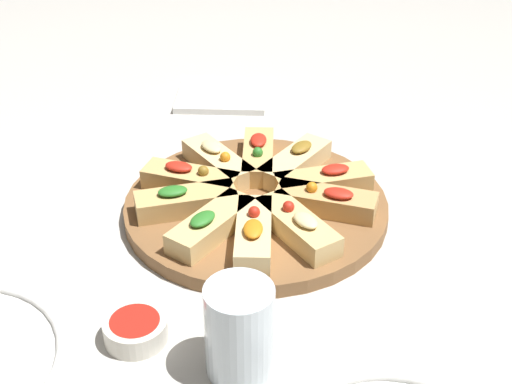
{
  "coord_description": "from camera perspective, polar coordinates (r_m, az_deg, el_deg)",
  "views": [
    {
      "loc": [
        -0.18,
        0.72,
        0.51
      ],
      "look_at": [
        0.0,
        0.0,
        0.03
      ],
      "focal_mm": 50.0,
      "sensor_mm": 36.0,
      "label": 1
    }
  ],
  "objects": [
    {
      "name": "ground_plane",
      "position": [
        0.9,
        -0.0,
        -1.69
      ],
      "size": [
        3.0,
        3.0,
        0.0
      ],
      "primitive_type": "plane",
      "color": "beige"
    },
    {
      "name": "focaccia_slice_8",
      "position": [
        0.86,
        5.6,
        -0.86
      ],
      "size": [
        0.12,
        0.05,
        0.04
      ],
      "color": "tan",
      "rests_on": "serving_board"
    },
    {
      "name": "focaccia_slice_2",
      "position": [
        0.94,
        -3.07,
        2.43
      ],
      "size": [
        0.12,
        0.11,
        0.04
      ],
      "color": "#E5C689",
      "rests_on": "serving_board"
    },
    {
      "name": "dipping_bowl",
      "position": [
        0.73,
        -9.62,
        -10.75
      ],
      "size": [
        0.06,
        0.06,
        0.02
      ],
      "color": "silver",
      "rests_on": "ground_plane"
    },
    {
      "name": "focaccia_slice_5",
      "position": [
        0.82,
        -3.61,
        -2.64
      ],
      "size": [
        0.08,
        0.13,
        0.04
      ],
      "color": "#DBB775",
      "rests_on": "serving_board"
    },
    {
      "name": "focaccia_slice_1",
      "position": [
        0.96,
        0.17,
        2.91
      ],
      "size": [
        0.06,
        0.13,
        0.04
      ],
      "color": "tan",
      "rests_on": "serving_board"
    },
    {
      "name": "focaccia_slice_9",
      "position": [
        0.9,
        5.44,
        0.81
      ],
      "size": [
        0.13,
        0.09,
        0.04
      ],
      "color": "tan",
      "rests_on": "serving_board"
    },
    {
      "name": "water_glass",
      "position": [
        0.66,
        -1.33,
        -11.03
      ],
      "size": [
        0.06,
        0.06,
        0.1
      ],
      "primitive_type": "cylinder",
      "color": "silver",
      "rests_on": "ground_plane"
    },
    {
      "name": "focaccia_slice_7",
      "position": [
        0.82,
        3.34,
        -2.72
      ],
      "size": [
        0.12,
        0.11,
        0.04
      ],
      "color": "#DBB775",
      "rests_on": "serving_board"
    },
    {
      "name": "focaccia_slice_3",
      "position": [
        0.91,
        -5.29,
        1.01
      ],
      "size": [
        0.12,
        0.05,
        0.04
      ],
      "color": "tan",
      "rests_on": "serving_board"
    },
    {
      "name": "focaccia_slice_4",
      "position": [
        0.87,
        -5.68,
        -0.73
      ],
      "size": [
        0.13,
        0.09,
        0.04
      ],
      "color": "tan",
      "rests_on": "serving_board"
    },
    {
      "name": "napkin_stack",
      "position": [
        1.19,
        -2.74,
        7.7
      ],
      "size": [
        0.17,
        0.15,
        0.01
      ],
      "primitive_type": "cube",
      "rotation": [
        0.0,
        0.0,
        0.2
      ],
      "color": "white",
      "rests_on": "ground_plane"
    },
    {
      "name": "focaccia_slice_0",
      "position": [
        0.94,
        3.16,
        2.4
      ],
      "size": [
        0.08,
        0.13,
        0.04
      ],
      "color": "#E5C689",
      "rests_on": "serving_board"
    },
    {
      "name": "focaccia_slice_6",
      "position": [
        0.81,
        -0.19,
        -3.29
      ],
      "size": [
        0.06,
        0.13,
        0.04
      ],
      "color": "#E5C689",
      "rests_on": "serving_board"
    },
    {
      "name": "serving_board",
      "position": [
        0.89,
        -0.0,
        -1.2
      ],
      "size": [
        0.33,
        0.33,
        0.02
      ],
      "primitive_type": "cylinder",
      "color": "brown",
      "rests_on": "ground_plane"
    }
  ]
}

